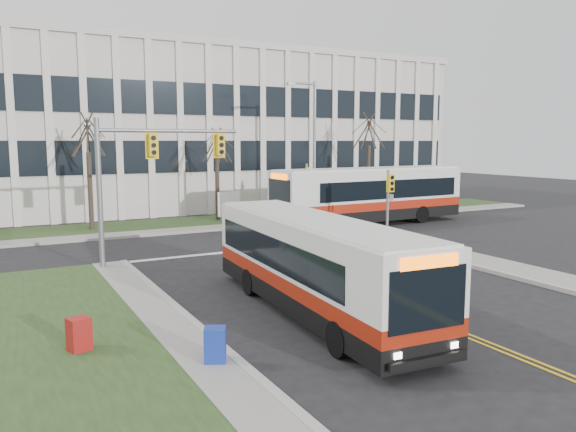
# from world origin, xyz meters

# --- Properties ---
(ground) EXTENTS (120.00, 120.00, 0.00)m
(ground) POSITION_xyz_m (0.00, 0.00, 0.00)
(ground) COLOR black
(ground) RESTS_ON ground
(grass_verge) EXTENTS (5.00, 26.00, 0.12)m
(grass_verge) POSITION_xyz_m (-10.00, -5.00, 0.06)
(grass_verge) COLOR #2B421C
(grass_verge) RESTS_ON ground
(sidewalk_west) EXTENTS (1.20, 26.00, 0.14)m
(sidewalk_west) POSITION_xyz_m (-7.00, -5.00, 0.07)
(sidewalk_west) COLOR #9E9B93
(sidewalk_west) RESTS_ON ground
(sidewalk_cross) EXTENTS (44.00, 1.60, 0.14)m
(sidewalk_cross) POSITION_xyz_m (5.00, 15.20, 0.07)
(sidewalk_cross) COLOR #9E9B93
(sidewalk_cross) RESTS_ON ground
(building_lawn) EXTENTS (44.00, 5.00, 0.12)m
(building_lawn) POSITION_xyz_m (5.00, 18.00, 0.06)
(building_lawn) COLOR #2B421C
(building_lawn) RESTS_ON ground
(office_building) EXTENTS (40.00, 16.00, 12.00)m
(office_building) POSITION_xyz_m (5.00, 30.00, 6.00)
(office_building) COLOR beige
(office_building) RESTS_ON ground
(mast_arm_signal) EXTENTS (6.11, 0.38, 6.20)m
(mast_arm_signal) POSITION_xyz_m (-5.62, 7.16, 4.26)
(mast_arm_signal) COLOR slate
(mast_arm_signal) RESTS_ON ground
(signal_pole_near) EXTENTS (0.34, 0.39, 3.80)m
(signal_pole_near) POSITION_xyz_m (7.20, 6.90, 2.50)
(signal_pole_near) COLOR slate
(signal_pole_near) RESTS_ON ground
(signal_pole_far) EXTENTS (0.34, 0.39, 3.80)m
(signal_pole_far) POSITION_xyz_m (7.20, 15.40, 2.50)
(signal_pole_far) COLOR slate
(signal_pole_far) RESTS_ON ground
(streetlight) EXTENTS (2.15, 0.25, 9.20)m
(streetlight) POSITION_xyz_m (8.03, 16.20, 5.19)
(streetlight) COLOR slate
(streetlight) RESTS_ON ground
(directory_sign) EXTENTS (1.50, 0.12, 2.00)m
(directory_sign) POSITION_xyz_m (2.50, 17.50, 1.17)
(directory_sign) COLOR slate
(directory_sign) RESTS_ON ground
(tree_left) EXTENTS (1.80, 1.80, 7.70)m
(tree_left) POSITION_xyz_m (-6.00, 18.00, 5.51)
(tree_left) COLOR #42352B
(tree_left) RESTS_ON ground
(tree_mid) EXTENTS (1.80, 1.80, 6.82)m
(tree_mid) POSITION_xyz_m (2.00, 18.20, 4.88)
(tree_mid) COLOR #42352B
(tree_mid) RESTS_ON ground
(tree_right) EXTENTS (1.80, 1.80, 8.25)m
(tree_right) POSITION_xyz_m (14.00, 18.00, 5.91)
(tree_right) COLOR #42352B
(tree_right) RESTS_ON ground
(bus_main) EXTENTS (3.06, 11.01, 2.90)m
(bus_main) POSITION_xyz_m (-2.62, -1.91, 1.45)
(bus_main) COLOR silver
(bus_main) RESTS_ON ground
(bus_cross) EXTENTS (13.24, 3.32, 3.51)m
(bus_cross) POSITION_xyz_m (10.13, 12.59, 1.75)
(bus_cross) COLOR silver
(bus_cross) RESTS_ON ground
(newspaper_box_blue) EXTENTS (0.64, 0.62, 0.95)m
(newspaper_box_blue) POSITION_xyz_m (-6.80, -4.42, 0.47)
(newspaper_box_blue) COLOR navy
(newspaper_box_blue) RESTS_ON ground
(newspaper_box_red) EXTENTS (0.61, 0.58, 0.95)m
(newspaper_box_red) POSITION_xyz_m (-9.50, -2.12, 0.47)
(newspaper_box_red) COLOR maroon
(newspaper_box_red) RESTS_ON ground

